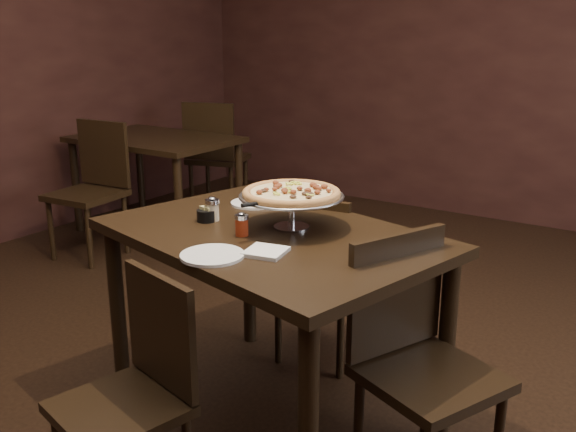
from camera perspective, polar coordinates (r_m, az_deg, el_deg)
The scene contains 16 objects.
room at distance 2.40m, azimuth -1.27°, elevation 11.82°, with size 6.04×7.04×2.84m.
dining_table at distance 2.56m, azimuth -1.56°, elevation -3.70°, with size 1.49×1.16×0.82m.
background_table at distance 5.18m, azimuth -11.72°, elevation 5.79°, with size 1.24×0.82×0.77m.
pizza_stand at distance 2.53m, azimuth 0.31°, elevation 2.01°, with size 0.42×0.42×0.17m.
parmesan_shaker at distance 2.66m, azimuth -6.74°, elevation 0.59°, with size 0.06×0.06×0.10m.
pepper_flake_shaker at distance 2.46m, azimuth -4.13°, elevation -0.76°, with size 0.05×0.05×0.09m.
packet_caddy at distance 2.67m, azimuth -7.27°, elevation 0.09°, with size 0.08×0.08×0.06m.
napkin_stack at distance 2.27m, azimuth -1.98°, elevation -3.19°, with size 0.14×0.14×0.01m, color white.
plate_left at distance 2.91m, azimuth -3.03°, elevation 1.16°, with size 0.21×0.21×0.01m, color white.
plate_near at distance 2.26m, azimuth -6.75°, elevation -3.49°, with size 0.23×0.23×0.01m, color white.
serving_spatula at distance 2.39m, azimuth -3.04°, elevation 1.01°, with size 0.13×0.13×0.02m.
chair_far at distance 3.08m, azimuth 2.63°, elevation -5.00°, with size 0.45×0.45×0.87m.
chair_near at distance 2.26m, azimuth -13.39°, elevation -14.54°, with size 0.46×0.46×0.82m.
chair_side at distance 2.34m, azimuth 11.38°, elevation -11.89°, with size 0.56×0.56×0.91m.
bg_chair_far at distance 5.68m, azimuth -6.52°, elevation 5.60°, with size 0.58×0.58×0.99m.
bg_chair_near at distance 4.78m, azimuth -16.94°, elevation 2.75°, with size 0.49×0.49×0.96m.
Camera 1 is at (1.43, -1.94, 1.59)m, focal length 40.00 mm.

